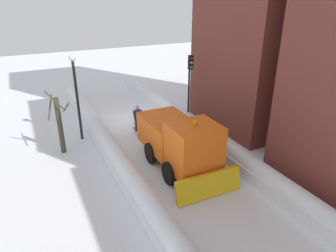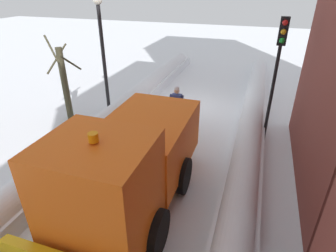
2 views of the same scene
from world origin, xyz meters
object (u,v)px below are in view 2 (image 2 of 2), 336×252
object	(u,v)px
traffic_light_pole	(278,60)
bare_tree_near	(65,82)
street_lamp	(102,42)
skier	(177,104)
plow_truck	(130,164)

from	to	relation	value
traffic_light_pole	bare_tree_near	world-z (taller)	traffic_light_pole
bare_tree_near	street_lamp	bearing A→B (deg)	-135.34
traffic_light_pole	skier	bearing A→B (deg)	-3.32
traffic_light_pole	bare_tree_near	bearing A→B (deg)	4.52
skier	street_lamp	bearing A→B (deg)	-6.27
traffic_light_pole	street_lamp	distance (m)	7.26
plow_truck	bare_tree_near	xyz separation A→B (m)	(5.15, -4.31, 0.26)
street_lamp	bare_tree_near	size ratio (longest dim) A/B	1.39
street_lamp	bare_tree_near	distance (m)	2.39
plow_truck	skier	size ratio (longest dim) A/B	3.31
skier	street_lamp	size ratio (longest dim) A/B	0.35
traffic_light_pole	bare_tree_near	distance (m)	8.69
plow_truck	skier	bearing A→B (deg)	-86.64
street_lamp	skier	bearing A→B (deg)	173.73
plow_truck	traffic_light_pole	distance (m)	6.28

